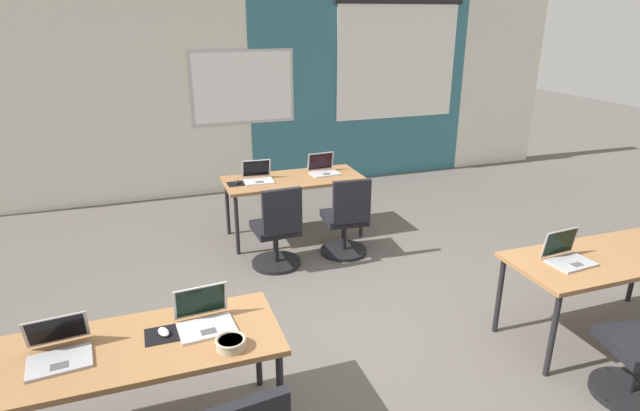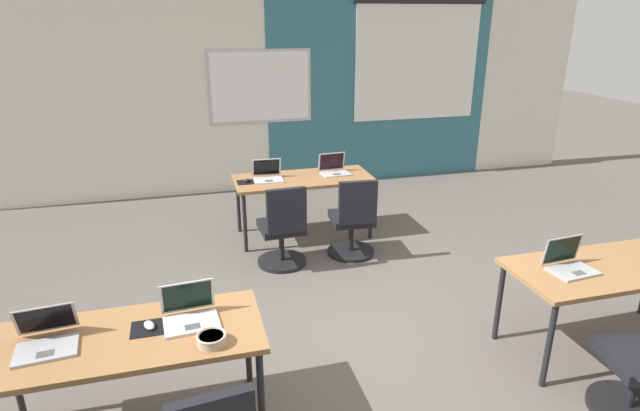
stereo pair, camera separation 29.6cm
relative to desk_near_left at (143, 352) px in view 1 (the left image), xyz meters
name	(u,v)px [view 1 (the left image)]	position (x,y,z in m)	size (l,w,h in m)	color
ground_plane	(370,334)	(1.75, 0.60, -0.66)	(24.00, 24.00, 0.00)	#56514C
back_wall_assembly	(258,94)	(1.82, 4.79, 0.75)	(10.00, 0.27, 2.80)	silver
desk_near_left	(143,352)	(0.00, 0.00, 0.00)	(1.60, 0.70, 0.72)	olive
desk_near_right	(606,263)	(3.50, 0.00, 0.00)	(1.60, 0.70, 0.72)	olive
desk_far_center	(294,183)	(1.75, 2.80, 0.00)	(1.60, 0.70, 0.72)	olive
laptop_far_left	(258,177)	(1.34, 2.83, 0.11)	(0.35, 0.32, 0.23)	silver
mousepad_far_left	(237,184)	(1.09, 2.79, 0.06)	(0.22, 0.19, 0.00)	black
mouse_far_left	(237,182)	(1.09, 2.79, 0.08)	(0.09, 0.11, 0.03)	black
chair_far_left	(277,234)	(1.35, 2.04, -0.28)	(0.52, 0.55, 0.92)	black
laptop_near_right_inner	(567,256)	(3.11, 0.03, 0.11)	(0.35, 0.30, 0.24)	#9E9EA3
laptop_near_left_inner	(205,318)	(0.37, 0.06, 0.11)	(0.35, 0.30, 0.23)	silver
mousepad_near_left_inner	(164,335)	(0.13, 0.04, 0.06)	(0.22, 0.19, 0.00)	black
mouse_near_left_inner	(164,332)	(0.13, 0.04, 0.08)	(0.09, 0.11, 0.03)	silver
laptop_near_left_end	(58,350)	(-0.43, 0.01, 0.11)	(0.36, 0.35, 0.22)	#9E9EA3
laptop_far_right	(323,169)	(2.14, 2.86, 0.11)	(0.35, 0.30, 0.24)	#B7B7BC
chair_far_right	(346,223)	(2.12, 2.08, -0.28)	(0.52, 0.56, 0.92)	black
snack_bowl	(231,343)	(0.48, -0.21, 0.10)	(0.18, 0.18, 0.06)	tan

